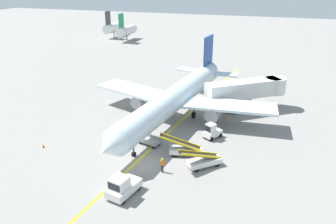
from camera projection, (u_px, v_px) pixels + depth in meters
The scene contains 17 objects.
ground_plane at pixel (144, 164), 37.37m from camera, with size 300.00×300.00×0.00m, color gray.
taxi_line_yellow at pixel (156, 143), 41.85m from camera, with size 0.30×80.00×0.01m, color yellow.
airliner at pixel (176, 97), 47.67m from camera, with size 28.39×35.32×10.10m.
jet_bridge at pixel (251, 89), 50.88m from camera, with size 11.71×9.71×4.85m.
pushback_tug at pixel (122, 187), 31.67m from camera, with size 2.62×3.92×2.20m.
baggage_tug_near_wing at pixel (212, 132), 42.91m from camera, with size 2.38×2.72×2.10m.
belt_loader_forward_hold at pixel (203, 160), 36.58m from camera, with size 4.53×4.30×2.59m.
belt_loader_aft_hold at pixel (185, 149), 38.93m from camera, with size 5.16×2.29×2.59m.
baggage_cart_loaded at pixel (149, 141), 41.53m from camera, with size 3.83×2.28×0.94m.
ground_crew_marshaller at pixel (162, 165), 35.48m from camera, with size 0.36×0.24×1.70m.
safety_cone_nose_left at pixel (225, 117), 49.13m from camera, with size 0.36×0.36×0.44m, color orange.
safety_cone_nose_right at pixel (172, 103), 54.39m from camera, with size 0.36×0.36×0.44m, color orange.
safety_cone_wingtip_left at pixel (43, 146), 40.81m from camera, with size 0.36×0.36×0.44m, color orange.
safety_cone_wingtip_right at pixel (259, 115), 49.93m from camera, with size 0.36×0.36×0.44m, color orange.
safety_cone_tail_area at pixel (126, 107), 52.66m from camera, with size 0.36×0.36×0.44m, color orange.
distant_aircraft_far_left at pixel (113, 27), 112.22m from camera, with size 3.00×10.10×8.80m.
distant_aircraft_mid_left at pixel (126, 30), 105.95m from camera, with size 3.00×10.10×8.80m.
Camera 1 is at (12.77, -29.75, 19.75)m, focal length 35.43 mm.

